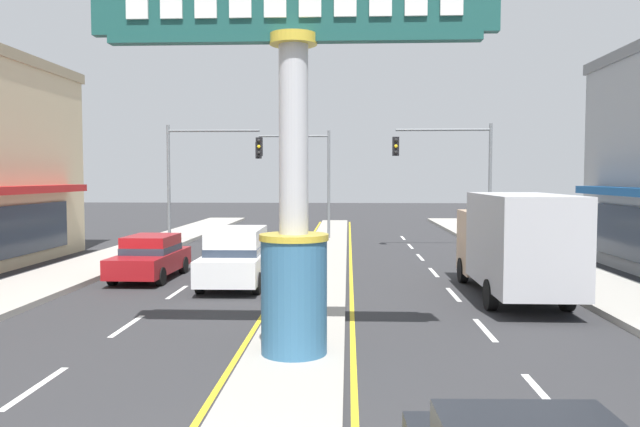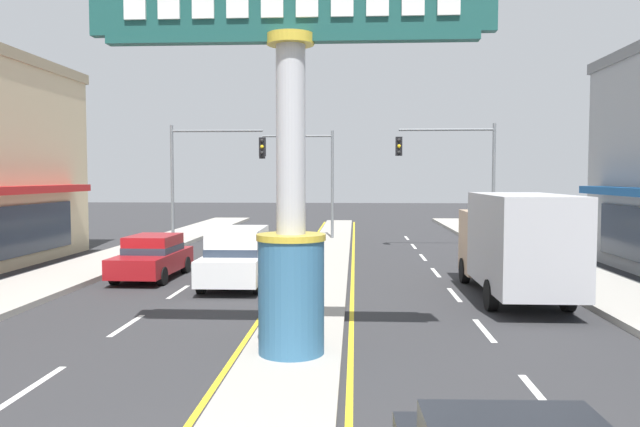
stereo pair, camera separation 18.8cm
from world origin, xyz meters
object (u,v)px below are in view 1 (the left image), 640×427
object	(u,v)px
traffic_light_left_side	(203,164)
sedan_mid_left_lane	(150,257)
district_sign	(294,160)
traffic_light_median_far	(302,166)
traffic_light_right_side	(454,164)
box_truck_near_right_lane	(514,242)
suv_far_right_lane	(236,256)

from	to	relation	value
traffic_light_left_side	sedan_mid_left_lane	xyz separation A→B (m)	(0.29, -9.31, -3.46)
district_sign	traffic_light_median_far	world-z (taller)	district_sign
district_sign	traffic_light_right_side	distance (m)	19.67
box_truck_near_right_lane	sedan_mid_left_lane	xyz separation A→B (m)	(-11.86, 3.11, -0.91)
district_sign	traffic_light_left_side	size ratio (longest dim) A/B	1.25
district_sign	suv_far_right_lane	distance (m)	9.14
district_sign	box_truck_near_right_lane	bearing A→B (deg)	47.18
district_sign	traffic_light_left_side	bearing A→B (deg)	108.29
traffic_light_right_side	sedan_mid_left_lane	world-z (taller)	traffic_light_right_side
suv_far_right_lane	sedan_mid_left_lane	distance (m)	3.54
traffic_light_left_side	suv_far_right_lane	bearing A→B (deg)	-71.28
traffic_light_left_side	traffic_light_right_side	xyz separation A→B (m)	(12.44, -0.16, 0.00)
traffic_light_median_far	box_truck_near_right_lane	bearing A→B (deg)	-65.76
box_truck_near_right_lane	suv_far_right_lane	size ratio (longest dim) A/B	1.49
district_sign	traffic_light_left_side	xyz separation A→B (m)	(-6.22, 18.82, 0.31)
traffic_light_left_side	box_truck_near_right_lane	bearing A→B (deg)	-45.63
traffic_light_right_side	suv_far_right_lane	bearing A→B (deg)	-130.36
suv_far_right_lane	traffic_light_right_side	bearing A→B (deg)	49.64
traffic_light_median_far	suv_far_right_lane	size ratio (longest dim) A/B	1.34
traffic_light_left_side	suv_far_right_lane	distance (m)	11.64
box_truck_near_right_lane	sedan_mid_left_lane	bearing A→B (deg)	165.31
district_sign	suv_far_right_lane	world-z (taller)	district_sign
box_truck_near_right_lane	traffic_light_median_far	bearing A→B (deg)	114.24
traffic_light_left_side	box_truck_near_right_lane	world-z (taller)	traffic_light_left_side
box_truck_near_right_lane	district_sign	bearing A→B (deg)	-132.82
traffic_light_right_side	box_truck_near_right_lane	world-z (taller)	traffic_light_right_side
suv_far_right_lane	district_sign	bearing A→B (deg)	-72.26
traffic_light_left_side	traffic_light_median_far	size ratio (longest dim) A/B	1.00
traffic_light_median_far	suv_far_right_lane	xyz separation A→B (m)	(-1.09, -14.76, -3.21)
sedan_mid_left_lane	traffic_light_median_far	bearing A→B (deg)	71.98
district_sign	box_truck_near_right_lane	xyz separation A→B (m)	(5.93, 6.40, -2.24)
traffic_light_right_side	box_truck_near_right_lane	distance (m)	12.53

